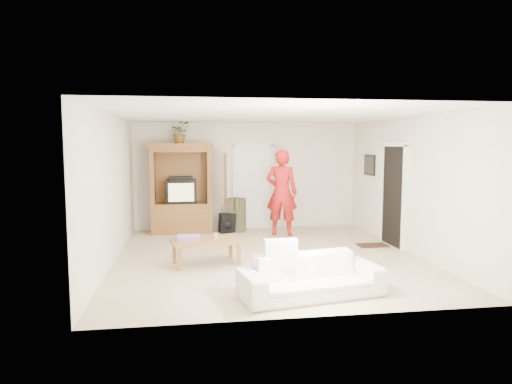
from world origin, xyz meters
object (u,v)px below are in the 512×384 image
(sofa, at_px, (311,276))
(man, at_px, (282,192))
(coffee_table, at_px, (206,243))
(armoire, at_px, (182,194))

(sofa, bearing_deg, man, 73.46)
(sofa, height_order, coffee_table, sofa)
(man, height_order, sofa, man)
(armoire, height_order, man, armoire)
(armoire, distance_m, sofa, 5.27)
(man, relative_size, sofa, 1.01)
(sofa, xyz_separation_m, coffee_table, (-1.35, 1.90, 0.10))
(sofa, distance_m, coffee_table, 2.33)
(armoire, bearing_deg, sofa, -70.04)
(man, xyz_separation_m, coffee_table, (-1.81, -2.33, -0.60))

